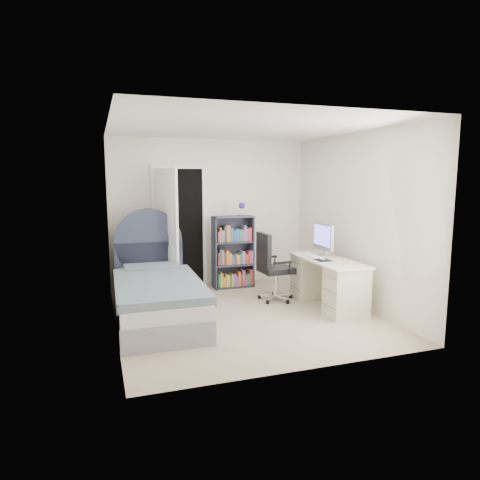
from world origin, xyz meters
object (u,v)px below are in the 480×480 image
object	(u,v)px
nightstand	(153,267)
floor_lamp	(172,257)
bed	(157,294)
office_chair	(271,264)
desk	(327,280)
bookcase	(233,255)

from	to	relation	value
nightstand	floor_lamp	size ratio (longest dim) A/B	0.47
bed	floor_lamp	xyz separation A→B (m)	(0.45, 1.38, 0.22)
floor_lamp	office_chair	bearing A→B (deg)	-41.61
floor_lamp	desk	xyz separation A→B (m)	(1.96, -1.67, -0.16)
nightstand	desk	bearing A→B (deg)	-34.96
nightstand	desk	xyz separation A→B (m)	(2.30, -1.60, -0.03)
bookcase	desk	xyz separation A→B (m)	(0.95, -1.48, -0.18)
bed	bookcase	xyz separation A→B (m)	(1.45, 1.19, 0.25)
bed	desk	distance (m)	2.42
floor_lamp	office_chair	xyz separation A→B (m)	(1.29, -1.15, 0.03)
bookcase	bed	bearing A→B (deg)	-140.77
desk	floor_lamp	bearing A→B (deg)	139.60
floor_lamp	bookcase	distance (m)	1.02
office_chair	nightstand	bearing A→B (deg)	146.31
floor_lamp	nightstand	bearing A→B (deg)	-169.82
nightstand	desk	size ratio (longest dim) A/B	0.43
floor_lamp	office_chair	world-z (taller)	floor_lamp
nightstand	bookcase	size ratio (longest dim) A/B	0.43
nightstand	desk	distance (m)	2.80
bookcase	desk	bearing A→B (deg)	-57.14
nightstand	bookcase	world-z (taller)	bookcase
desk	office_chair	size ratio (longest dim) A/B	1.37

